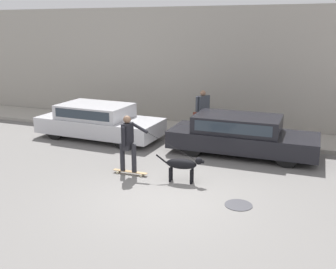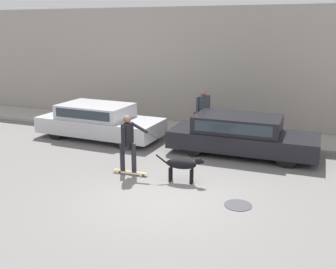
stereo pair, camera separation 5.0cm
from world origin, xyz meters
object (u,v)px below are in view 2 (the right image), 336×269
parked_car_0 (99,121)px  skateboarder (128,141)px  pedestrian_with_bag (203,110)px  parked_car_1 (241,135)px  dog (183,165)px

parked_car_0 → skateboarder: size_ratio=1.86×
parked_car_0 → pedestrian_with_bag: 3.70m
parked_car_1 → pedestrian_with_bag: 2.27m
parked_car_1 → dog: 2.97m
dog → pedestrian_with_bag: size_ratio=0.80×
skateboarder → pedestrian_with_bag: (0.74, 4.31, 0.06)m
parked_car_1 → dog: bearing=-108.3°
dog → skateboarder: skateboarder is taller
parked_car_0 → skateboarder: 3.89m
dog → skateboarder: size_ratio=0.53×
pedestrian_with_bag → parked_car_0: bearing=57.0°
skateboarder → pedestrian_with_bag: bearing=79.1°
skateboarder → parked_car_0: bearing=131.8°
parked_car_1 → pedestrian_with_bag: (-1.69, 1.47, 0.37)m
skateboarder → parked_car_1: bearing=48.3°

